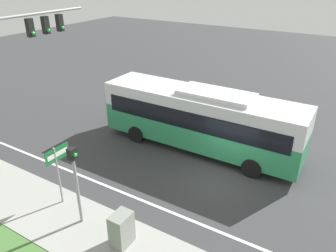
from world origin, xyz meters
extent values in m
plane|color=#38383A|center=(0.00, 0.00, 0.00)|extent=(80.00, 80.00, 0.00)
cube|color=silver|center=(-3.60, 0.00, 0.00)|extent=(0.14, 30.00, 0.01)
cube|color=#2D8956|center=(1.68, 2.19, 1.16)|extent=(2.50, 10.64, 1.50)
cube|color=silver|center=(1.68, 2.19, 2.52)|extent=(2.50, 10.64, 1.23)
cube|color=black|center=(1.68, 2.19, 2.10)|extent=(2.54, 9.79, 0.93)
cube|color=silver|center=(1.68, 1.39, 3.26)|extent=(1.75, 3.72, 0.24)
cylinder|color=black|center=(0.48, 5.49, 0.47)|extent=(0.28, 0.95, 0.95)
cylinder|color=black|center=(2.88, 5.49, 0.47)|extent=(0.28, 0.95, 0.95)
cylinder|color=black|center=(0.48, -1.11, 0.47)|extent=(0.28, 0.95, 0.95)
cylinder|color=black|center=(2.88, -1.11, 0.47)|extent=(0.28, 0.95, 0.95)
cylinder|color=#939399|center=(-1.56, 10.20, 6.76)|extent=(6.97, 0.14, 0.14)
cube|color=black|center=(-1.65, 10.20, 6.14)|extent=(0.32, 0.28, 0.90)
sphere|color=#1ED838|center=(-1.65, 10.02, 5.89)|extent=(0.18, 0.18, 0.18)
cube|color=black|center=(-0.69, 10.20, 6.14)|extent=(0.32, 0.28, 0.90)
sphere|color=#1ED838|center=(-0.69, 10.02, 5.89)|extent=(0.18, 0.18, 0.18)
cube|color=black|center=(0.27, 10.20, 6.14)|extent=(0.32, 0.28, 0.90)
sphere|color=#1ED838|center=(0.27, 10.02, 5.89)|extent=(0.18, 0.18, 0.18)
cylinder|color=#939399|center=(-5.90, 3.43, 1.66)|extent=(0.12, 0.12, 3.32)
cube|color=black|center=(-5.90, 3.43, 3.10)|extent=(0.28, 0.24, 0.44)
sphere|color=#1ED838|center=(-5.90, 3.28, 3.10)|extent=(0.14, 0.14, 0.14)
cylinder|color=#939399|center=(-5.47, 4.93, 1.34)|extent=(0.08, 0.08, 2.67)
cube|color=#196B33|center=(-5.36, 4.93, 2.34)|extent=(1.14, 0.03, 0.56)
cube|color=white|center=(-5.36, 4.92, 2.34)|extent=(0.97, 0.01, 0.19)
cube|color=gray|center=(-5.99, 1.38, 0.76)|extent=(0.79, 0.58, 1.27)
camera|label=1|loc=(-12.48, -4.41, 8.90)|focal=35.00mm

